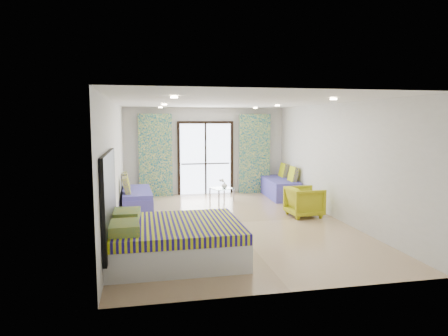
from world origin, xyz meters
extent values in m
cube|color=black|center=(0.00, 3.71, 2.24)|extent=(1.76, 0.08, 0.08)
cube|color=black|center=(-0.84, 3.71, 1.10)|extent=(0.08, 0.08, 2.20)
cube|color=black|center=(0.84, 3.71, 1.10)|extent=(0.08, 0.08, 2.20)
cube|color=black|center=(0.00, 3.71, 1.10)|extent=(0.05, 0.06, 2.20)
cube|color=#595451|center=(0.00, 3.73, 0.95)|extent=(1.52, 0.03, 0.04)
cube|color=silver|center=(-1.55, 3.57, 1.25)|extent=(1.00, 0.10, 2.50)
cube|color=silver|center=(1.55, 3.57, 1.25)|extent=(1.00, 0.10, 2.50)
cylinder|color=#FFE0B2|center=(-1.40, -2.00, 2.67)|extent=(0.12, 0.12, 0.02)
cylinder|color=#FFE0B2|center=(1.40, -2.00, 2.67)|extent=(0.12, 0.12, 0.02)
cylinder|color=#FFE0B2|center=(-1.40, 1.00, 2.67)|extent=(0.12, 0.12, 0.02)
cylinder|color=#FFE0B2|center=(1.40, 1.00, 2.67)|extent=(0.12, 0.12, 0.02)
cylinder|color=#FFE0B2|center=(-1.40, 3.00, 2.67)|extent=(0.12, 0.12, 0.02)
cylinder|color=#FFE0B2|center=(1.40, 3.00, 2.67)|extent=(0.12, 0.12, 0.02)
cube|color=black|center=(-2.46, -2.14, 1.05)|extent=(0.06, 2.10, 1.50)
cube|color=silver|center=(-2.47, -0.89, 1.05)|extent=(0.02, 0.10, 0.10)
cube|color=silver|center=(-1.45, -2.14, 0.22)|extent=(2.23, 1.78, 0.45)
cube|color=navy|center=(-1.45, -2.14, 0.53)|extent=(2.21, 1.82, 0.17)
cube|color=#186D60|center=(-2.25, -2.56, 0.69)|extent=(0.53, 0.64, 0.16)
cube|color=#186D60|center=(-2.25, -1.71, 0.69)|extent=(0.54, 0.65, 0.16)
cube|color=#4C47AA|center=(-2.10, 1.79, 0.21)|extent=(0.81, 1.90, 0.42)
cube|color=#4C47AA|center=(-2.10, 1.79, 0.47)|extent=(0.79, 1.86, 0.10)
cube|color=navy|center=(-2.34, 1.34, 0.71)|extent=(0.23, 0.48, 0.43)
cube|color=navy|center=(-2.38, 2.21, 0.71)|extent=(0.23, 0.48, 0.43)
cube|color=#4C47AA|center=(2.10, 2.74, 0.22)|extent=(0.85, 2.00, 0.44)
cube|color=#4C47AA|center=(2.10, 2.74, 0.49)|extent=(0.83, 1.96, 0.11)
cube|color=navy|center=(2.35, 2.27, 0.75)|extent=(0.24, 0.50, 0.46)
cube|color=navy|center=(2.39, 3.19, 0.75)|extent=(0.24, 0.50, 0.46)
cylinder|color=silver|center=(0.13, 2.18, 0.18)|extent=(0.06, 0.06, 0.36)
cylinder|color=silver|center=(0.59, 2.36, 0.18)|extent=(0.06, 0.06, 0.36)
cylinder|color=silver|center=(-0.05, 2.63, 0.18)|extent=(0.06, 0.06, 0.36)
cylinder|color=silver|center=(0.41, 2.81, 0.18)|extent=(0.06, 0.06, 0.36)
cube|color=#8CA59E|center=(0.27, 2.49, 0.36)|extent=(0.73, 0.73, 0.02)
sphere|color=white|center=(0.31, 2.51, 0.56)|extent=(0.06, 0.06, 0.06)
sphere|color=white|center=(0.26, 2.54, 0.58)|extent=(0.06, 0.06, 0.06)
sphere|color=white|center=(0.23, 2.48, 0.60)|extent=(0.06, 0.06, 0.06)
sphere|color=white|center=(0.29, 2.45, 0.62)|extent=(0.06, 0.06, 0.06)
imported|color=white|center=(0.35, 2.48, 0.46)|extent=(0.21, 0.22, 0.17)
imported|color=#ACAA16|center=(1.86, 0.25, 0.39)|extent=(0.75, 0.80, 0.79)
camera|label=1|loc=(-1.91, -8.60, 2.29)|focal=32.00mm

